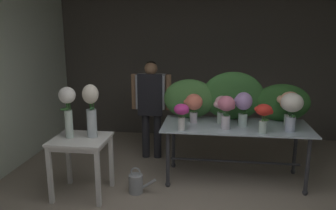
{
  "coord_description": "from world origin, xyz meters",
  "views": [
    {
      "loc": [
        0.19,
        -2.51,
        2.03
      ],
      "look_at": [
        -0.33,
        1.44,
        1.12
      ],
      "focal_mm": 35.47,
      "sensor_mm": 36.0,
      "label": 1
    }
  ],
  "objects_px": {
    "display_table_glass": "(235,134)",
    "watering_can": "(136,183)",
    "vase_scarlet_snapdragons": "(264,114)",
    "vase_ivory_carnations": "(291,107)",
    "vase_rosy_stock": "(226,108)",
    "vase_lilac_ranunculus": "(243,105)",
    "vase_coral_lilies": "(194,104)",
    "vase_magenta_tulips": "(181,113)",
    "vase_white_roses_tall": "(68,106)",
    "vase_cream_lisianthus_tall": "(91,108)",
    "vase_peach_peonies": "(289,104)",
    "side_table_white": "(81,146)",
    "vase_blush_hydrangea": "(222,107)",
    "florist": "(151,99)"
  },
  "relations": [
    {
      "from": "display_table_glass",
      "to": "watering_can",
      "type": "bearing_deg",
      "value": -156.59
    },
    {
      "from": "vase_scarlet_snapdragons",
      "to": "vase_ivory_carnations",
      "type": "bearing_deg",
      "value": 18.73
    },
    {
      "from": "vase_rosy_stock",
      "to": "vase_lilac_ranunculus",
      "type": "relative_size",
      "value": 0.95
    },
    {
      "from": "vase_lilac_ranunculus",
      "to": "vase_coral_lilies",
      "type": "height_order",
      "value": "vase_lilac_ranunculus"
    },
    {
      "from": "vase_lilac_ranunculus",
      "to": "vase_magenta_tulips",
      "type": "relative_size",
      "value": 1.32
    },
    {
      "from": "display_table_glass",
      "to": "vase_coral_lilies",
      "type": "relative_size",
      "value": 4.86
    },
    {
      "from": "vase_coral_lilies",
      "to": "vase_white_roses_tall",
      "type": "distance_m",
      "value": 1.63
    },
    {
      "from": "vase_ivory_carnations",
      "to": "watering_can",
      "type": "height_order",
      "value": "vase_ivory_carnations"
    },
    {
      "from": "watering_can",
      "to": "vase_cream_lisianthus_tall",
      "type": "bearing_deg",
      "value": -173.07
    },
    {
      "from": "vase_rosy_stock",
      "to": "vase_coral_lilies",
      "type": "height_order",
      "value": "vase_rosy_stock"
    },
    {
      "from": "vase_ivory_carnations",
      "to": "vase_peach_peonies",
      "type": "relative_size",
      "value": 1.07
    },
    {
      "from": "vase_white_roses_tall",
      "to": "display_table_glass",
      "type": "bearing_deg",
      "value": 18.08
    },
    {
      "from": "vase_ivory_carnations",
      "to": "vase_lilac_ranunculus",
      "type": "relative_size",
      "value": 1.07
    },
    {
      "from": "vase_lilac_ranunculus",
      "to": "vase_white_roses_tall",
      "type": "bearing_deg",
      "value": -163.21
    },
    {
      "from": "side_table_white",
      "to": "vase_white_roses_tall",
      "type": "xyz_separation_m",
      "value": [
        -0.13,
        -0.0,
        0.5
      ]
    },
    {
      "from": "side_table_white",
      "to": "vase_coral_lilies",
      "type": "height_order",
      "value": "vase_coral_lilies"
    },
    {
      "from": "vase_blush_hydrangea",
      "to": "vase_coral_lilies",
      "type": "xyz_separation_m",
      "value": [
        -0.37,
        -0.03,
        0.03
      ]
    },
    {
      "from": "vase_rosy_stock",
      "to": "vase_peach_peonies",
      "type": "distance_m",
      "value": 0.87
    },
    {
      "from": "vase_ivory_carnations",
      "to": "vase_peach_peonies",
      "type": "distance_m",
      "value": 0.28
    },
    {
      "from": "vase_blush_hydrangea",
      "to": "vase_magenta_tulips",
      "type": "distance_m",
      "value": 0.65
    },
    {
      "from": "vase_coral_lilies",
      "to": "watering_can",
      "type": "xyz_separation_m",
      "value": [
        -0.68,
        -0.59,
        -0.91
      ]
    },
    {
      "from": "vase_blush_hydrangea",
      "to": "vase_peach_peonies",
      "type": "height_order",
      "value": "vase_peach_peonies"
    },
    {
      "from": "side_table_white",
      "to": "vase_lilac_ranunculus",
      "type": "xyz_separation_m",
      "value": [
        1.98,
        0.64,
        0.43
      ]
    },
    {
      "from": "side_table_white",
      "to": "vase_scarlet_snapdragons",
      "type": "bearing_deg",
      "value": 9.32
    },
    {
      "from": "side_table_white",
      "to": "watering_can",
      "type": "bearing_deg",
      "value": 10.69
    },
    {
      "from": "florist",
      "to": "watering_can",
      "type": "height_order",
      "value": "florist"
    },
    {
      "from": "vase_coral_lilies",
      "to": "florist",
      "type": "bearing_deg",
      "value": 138.27
    },
    {
      "from": "vase_peach_peonies",
      "to": "vase_white_roses_tall",
      "type": "height_order",
      "value": "vase_white_roses_tall"
    },
    {
      "from": "vase_magenta_tulips",
      "to": "vase_coral_lilies",
      "type": "bearing_deg",
      "value": 70.64
    },
    {
      "from": "display_table_glass",
      "to": "vase_cream_lisianthus_tall",
      "type": "distance_m",
      "value": 1.91
    },
    {
      "from": "vase_rosy_stock",
      "to": "vase_coral_lilies",
      "type": "bearing_deg",
      "value": 150.56
    },
    {
      "from": "vase_lilac_ranunculus",
      "to": "side_table_white",
      "type": "bearing_deg",
      "value": -162.17
    },
    {
      "from": "display_table_glass",
      "to": "vase_rosy_stock",
      "type": "height_order",
      "value": "vase_rosy_stock"
    },
    {
      "from": "vase_ivory_carnations",
      "to": "vase_scarlet_snapdragons",
      "type": "height_order",
      "value": "vase_ivory_carnations"
    },
    {
      "from": "florist",
      "to": "side_table_white",
      "type": "bearing_deg",
      "value": -115.38
    },
    {
      "from": "display_table_glass",
      "to": "vase_scarlet_snapdragons",
      "type": "relative_size",
      "value": 5.33
    },
    {
      "from": "vase_coral_lilies",
      "to": "vase_peach_peonies",
      "type": "height_order",
      "value": "vase_peach_peonies"
    },
    {
      "from": "display_table_glass",
      "to": "vase_magenta_tulips",
      "type": "bearing_deg",
      "value": -155.12
    },
    {
      "from": "display_table_glass",
      "to": "vase_blush_hydrangea",
      "type": "relative_size",
      "value": 5.16
    },
    {
      "from": "vase_blush_hydrangea",
      "to": "vase_cream_lisianthus_tall",
      "type": "height_order",
      "value": "vase_cream_lisianthus_tall"
    },
    {
      "from": "vase_blush_hydrangea",
      "to": "vase_scarlet_snapdragons",
      "type": "relative_size",
      "value": 1.03
    },
    {
      "from": "display_table_glass",
      "to": "vase_lilac_ranunculus",
      "type": "relative_size",
      "value": 4.29
    },
    {
      "from": "vase_scarlet_snapdragons",
      "to": "watering_can",
      "type": "xyz_separation_m",
      "value": [
        -1.55,
        -0.24,
        -0.89
      ]
    },
    {
      "from": "vase_rosy_stock",
      "to": "vase_blush_hydrangea",
      "type": "relative_size",
      "value": 1.15
    },
    {
      "from": "vase_coral_lilies",
      "to": "vase_peach_peonies",
      "type": "xyz_separation_m",
      "value": [
        1.25,
        0.04,
        0.04
      ]
    },
    {
      "from": "florist",
      "to": "vase_rosy_stock",
      "type": "height_order",
      "value": "florist"
    },
    {
      "from": "side_table_white",
      "to": "vase_rosy_stock",
      "type": "distance_m",
      "value": 1.86
    },
    {
      "from": "side_table_white",
      "to": "vase_coral_lilies",
      "type": "distance_m",
      "value": 1.56
    },
    {
      "from": "vase_lilac_ranunculus",
      "to": "vase_coral_lilies",
      "type": "distance_m",
      "value": 0.65
    },
    {
      "from": "vase_white_roses_tall",
      "to": "watering_can",
      "type": "xyz_separation_m",
      "value": [
        0.78,
        0.12,
        -1.01
      ]
    }
  ]
}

